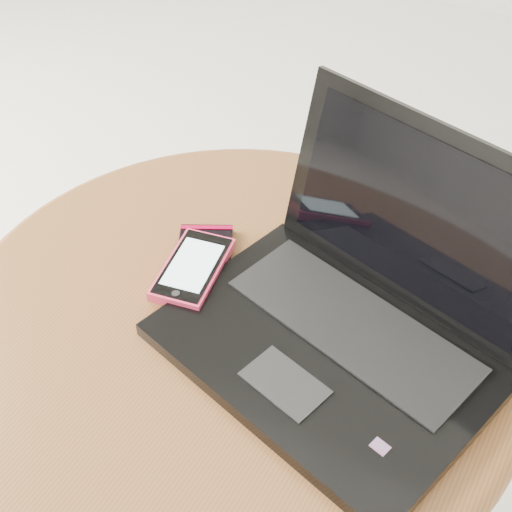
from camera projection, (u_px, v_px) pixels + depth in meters
The scene contains 4 objects.
table at pixel (237, 374), 0.84m from camera, with size 0.62×0.62×0.49m.
laptop at pixel (351, 314), 0.72m from camera, with size 0.37×0.34×0.21m.
phone_black at pixel (204, 262), 0.81m from camera, with size 0.11×0.13×0.01m.
phone_pink at pixel (193, 269), 0.79m from camera, with size 0.08×0.12×0.01m.
Camera 1 is at (0.36, -0.37, 1.07)m, focal length 50.61 mm.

